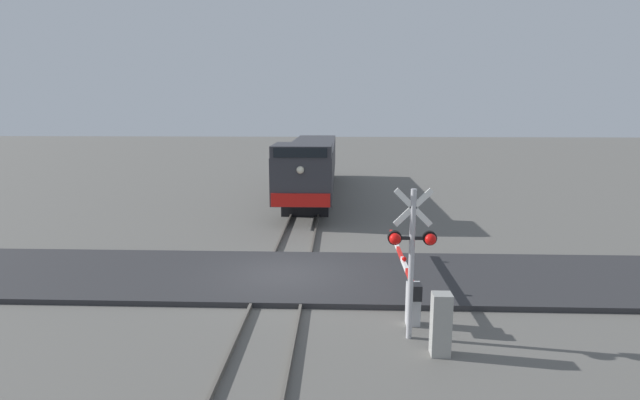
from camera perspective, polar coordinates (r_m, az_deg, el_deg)
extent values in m
plane|color=#605E59|center=(17.11, -3.97, -8.88)|extent=(160.00, 160.00, 0.00)
cube|color=#59544C|center=(17.17, -6.39, -8.58)|extent=(0.08, 80.00, 0.15)
cube|color=#59544C|center=(17.02, -1.55, -8.69)|extent=(0.08, 80.00, 0.15)
cube|color=#2D2D30|center=(17.08, -3.98, -8.62)|extent=(36.00, 5.15, 0.17)
cube|color=black|center=(27.70, -1.54, -0.16)|extent=(2.48, 3.20, 1.05)
cube|color=black|center=(37.97, -0.52, 2.77)|extent=(2.48, 3.20, 1.05)
cube|color=#333338|center=(32.60, -0.96, 4.43)|extent=(2.92, 18.94, 2.28)
cube|color=#333338|center=(24.60, -1.98, 5.73)|extent=(2.86, 3.11, 0.55)
cube|color=black|center=(23.03, -2.27, 5.39)|extent=(2.48, 0.06, 0.44)
cube|color=red|center=(23.32, -2.23, -0.03)|extent=(2.77, 0.08, 0.64)
sphere|color=#F2EACC|center=(23.09, -2.26, 3.44)|extent=(0.36, 0.36, 0.36)
cylinder|color=#ADADB2|center=(12.48, 10.35, -7.35)|extent=(0.14, 0.14, 3.78)
cube|color=white|center=(12.12, 10.57, -0.85)|extent=(0.95, 0.04, 0.95)
cube|color=white|center=(12.12, 10.57, -0.85)|extent=(0.95, 0.04, 0.95)
cube|color=black|center=(12.28, 10.45, -4.28)|extent=(1.04, 0.08, 0.08)
sphere|color=red|center=(12.13, 8.55, -4.40)|extent=(0.28, 0.28, 0.28)
sphere|color=red|center=(12.26, 12.47, -4.39)|extent=(0.28, 0.28, 0.28)
cylinder|color=black|center=(12.25, 8.49, -4.26)|extent=(0.34, 0.14, 0.34)
cylinder|color=black|center=(12.37, 12.37, -4.24)|extent=(0.34, 0.14, 0.34)
cube|color=silver|center=(13.70, 10.56, -11.56)|extent=(0.36, 0.36, 1.15)
cube|color=black|center=(13.20, 10.85, -10.22)|extent=(0.28, 0.36, 0.40)
cube|color=red|center=(14.24, 10.18, -8.62)|extent=(0.10, 1.14, 0.14)
cube|color=white|center=(15.32, 9.59, -7.22)|extent=(0.10, 1.14, 0.14)
cube|color=red|center=(16.40, 9.09, -6.01)|extent=(0.10, 1.14, 0.14)
cube|color=white|center=(17.49, 8.65, -4.94)|extent=(0.10, 1.14, 0.14)
cube|color=red|center=(18.58, 8.26, -4.00)|extent=(0.10, 1.14, 0.14)
sphere|color=red|center=(15.35, 9.57, -6.63)|extent=(0.14, 0.14, 0.14)
sphere|color=red|center=(18.46, 8.30, -3.65)|extent=(0.14, 0.14, 0.14)
cube|color=#999993|center=(12.22, 13.60, -13.61)|extent=(0.44, 0.40, 1.50)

